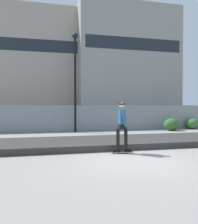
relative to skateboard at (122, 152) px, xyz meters
The scene contains 11 objects.
ground_plane 1.32m from the skateboard, 92.49° to the right, with size 120.00×120.00×0.00m, color gray.
gravel_berm 1.91m from the skateboard, 91.72° to the left, with size 14.87×3.09×0.26m, color #33302D.
skateboard is the anchor object (origin of this frame).
skater 1.07m from the skateboard, 88.21° to the left, with size 0.72×0.59×1.84m.
chain_fence 8.06m from the skateboard, 90.41° to the left, with size 27.11×0.06×1.85m.
street_lamp 8.43m from the skateboard, 96.44° to the left, with size 0.44×0.44×6.70m.
parked_car_near 12.08m from the skateboard, 101.82° to the left, with size 4.54×2.23×1.66m.
library_building 48.13m from the skateboard, 101.57° to the left, with size 31.95×12.35×22.58m.
office_block 45.32m from the skateboard, 70.42° to the left, with size 21.75×12.37×23.04m.
shrub_center 9.26m from the skateboard, 48.09° to the left, with size 1.15×0.94×0.89m.
shrub_right 11.30m from the skateboard, 42.11° to the left, with size 1.06×0.87×0.82m.
Camera 1 is at (-2.75, -6.87, 1.77)m, focal length 36.82 mm.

